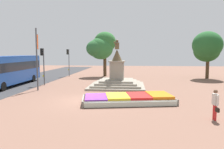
# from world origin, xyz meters

# --- Properties ---
(ground_plane) EXTENTS (89.88, 89.88, 0.00)m
(ground_plane) POSITION_xyz_m (0.00, 0.00, 0.00)
(ground_plane) COLOR brown
(flower_planter) EXTENTS (7.09, 4.09, 0.62)m
(flower_planter) POSITION_xyz_m (3.16, -0.26, 0.27)
(flower_planter) COLOR #38281C
(flower_planter) RESTS_ON ground_plane
(statue_monument) EXTENTS (5.83, 5.83, 5.08)m
(statue_monument) POSITION_xyz_m (1.71, 7.16, 0.82)
(statue_monument) COLOR gray
(statue_monument) RESTS_ON ground_plane
(traffic_light_mid_block) EXTENTS (0.41, 0.30, 4.16)m
(traffic_light_mid_block) POSITION_xyz_m (-6.68, 7.53, 2.84)
(traffic_light_mid_block) COLOR #4C5156
(traffic_light_mid_block) RESTS_ON ground_plane
(traffic_light_far_corner) EXTENTS (0.41, 0.29, 4.19)m
(traffic_light_far_corner) POSITION_xyz_m (-6.53, 16.82, 2.86)
(traffic_light_far_corner) COLOR slate
(traffic_light_far_corner) RESTS_ON ground_plane
(banner_pole) EXTENTS (0.17, 0.71, 6.03)m
(banner_pole) POSITION_xyz_m (-5.86, 4.24, 3.22)
(banner_pole) COLOR #4C5156
(banner_pole) RESTS_ON ground_plane
(city_bus) EXTENTS (2.73, 11.36, 3.31)m
(city_bus) POSITION_xyz_m (-10.19, 6.47, 1.90)
(city_bus) COLOR #1E4799
(city_bus) RESTS_ON ground_plane
(pedestrian_with_handbag) EXTENTS (0.25, 0.73, 1.70)m
(pedestrian_with_handbag) POSITION_xyz_m (7.90, -4.01, 0.96)
(pedestrian_with_handbag) COLOR red
(pedestrian_with_handbag) RESTS_ON ground_plane
(park_tree_far_left) EXTENTS (4.07, 4.20, 6.62)m
(park_tree_far_left) POSITION_xyz_m (13.72, 15.61, 4.41)
(park_tree_far_left) COLOR #4C3823
(park_tree_far_left) RESTS_ON ground_plane
(park_tree_behind_statue) EXTENTS (4.49, 3.69, 6.86)m
(park_tree_behind_statue) POSITION_xyz_m (-1.42, 17.02, 4.57)
(park_tree_behind_statue) COLOR #4C3823
(park_tree_behind_statue) RESTS_ON ground_plane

